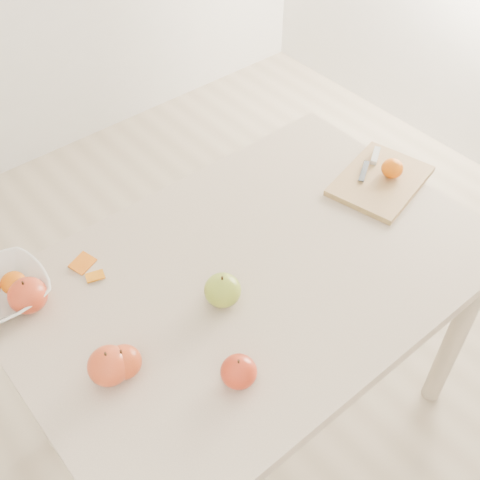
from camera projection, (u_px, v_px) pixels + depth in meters
ground at (249, 416)px, 2.04m from camera, size 3.50×3.50×0.00m
table at (252, 295)px, 1.57m from camera, size 1.20×0.80×0.75m
cutting_board at (380, 181)px, 1.73m from camera, size 0.33×0.27×0.02m
board_tangerine at (392, 168)px, 1.71m from camera, size 0.06×0.06×0.05m
fruit_bowl at (2, 292)px, 1.42m from camera, size 0.22×0.22×0.05m
bowl_tangerine_far at (13, 283)px, 1.41m from camera, size 0.06×0.06×0.05m
orange_peel_a at (83, 264)px, 1.51m from camera, size 0.07×0.06×0.01m
orange_peel_b at (95, 277)px, 1.48m from camera, size 0.05×0.05×0.01m
paring_knife at (374, 158)px, 1.77m from camera, size 0.16×0.09×0.01m
apple_green at (223, 290)px, 1.41m from camera, size 0.09×0.09×0.08m
apple_red_d at (124, 362)px, 1.27m from camera, size 0.08×0.08×0.07m
apple_red_a at (28, 295)px, 1.39m from camera, size 0.09×0.09×0.08m
apple_red_b at (109, 366)px, 1.26m from camera, size 0.09×0.09×0.08m
apple_red_c at (239, 372)px, 1.26m from camera, size 0.08×0.08×0.07m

